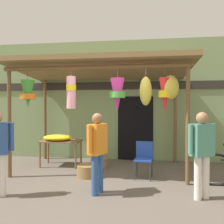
{
  "coord_description": "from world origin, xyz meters",
  "views": [
    {
      "loc": [
        0.89,
        -5.11,
        1.64
      ],
      "look_at": [
        0.06,
        1.05,
        1.53
      ],
      "focal_mm": 37.64,
      "sensor_mm": 36.0,
      "label": 1
    }
  ],
  "objects_px": {
    "display_table": "(61,143)",
    "flower_heap_on_table": "(58,138)",
    "wicker_basket_by_table": "(88,171)",
    "shopper_by_bananas": "(97,147)",
    "wicker_basket_spare": "(99,163)",
    "vendor_in_orange": "(202,148)",
    "folding_chair": "(144,156)"
  },
  "relations": [
    {
      "from": "wicker_basket_spare",
      "to": "vendor_in_orange",
      "type": "height_order",
      "value": "vendor_in_orange"
    },
    {
      "from": "display_table",
      "to": "wicker_basket_by_table",
      "type": "relative_size",
      "value": 2.06
    },
    {
      "from": "display_table",
      "to": "wicker_basket_spare",
      "type": "height_order",
      "value": "display_table"
    },
    {
      "from": "wicker_basket_by_table",
      "to": "vendor_in_orange",
      "type": "relative_size",
      "value": 0.34
    },
    {
      "from": "vendor_in_orange",
      "to": "shopper_by_bananas",
      "type": "relative_size",
      "value": 1.02
    },
    {
      "from": "wicker_basket_spare",
      "to": "shopper_by_bananas",
      "type": "bearing_deg",
      "value": -79.89
    },
    {
      "from": "flower_heap_on_table",
      "to": "shopper_by_bananas",
      "type": "distance_m",
      "value": 2.45
    },
    {
      "from": "flower_heap_on_table",
      "to": "wicker_basket_spare",
      "type": "distance_m",
      "value": 1.36
    },
    {
      "from": "flower_heap_on_table",
      "to": "shopper_by_bananas",
      "type": "bearing_deg",
      "value": -51.92
    },
    {
      "from": "display_table",
      "to": "shopper_by_bananas",
      "type": "bearing_deg",
      "value": -54.1
    },
    {
      "from": "flower_heap_on_table",
      "to": "folding_chair",
      "type": "bearing_deg",
      "value": -17.42
    },
    {
      "from": "vendor_in_orange",
      "to": "wicker_basket_spare",
      "type": "bearing_deg",
      "value": 140.61
    },
    {
      "from": "wicker_basket_by_table",
      "to": "wicker_basket_spare",
      "type": "distance_m",
      "value": 0.77
    },
    {
      "from": "flower_heap_on_table",
      "to": "vendor_in_orange",
      "type": "height_order",
      "value": "vendor_in_orange"
    },
    {
      "from": "flower_heap_on_table",
      "to": "folding_chair",
      "type": "distance_m",
      "value": 2.52
    },
    {
      "from": "display_table",
      "to": "flower_heap_on_table",
      "type": "xyz_separation_m",
      "value": [
        -0.07,
        -0.06,
        0.17
      ]
    },
    {
      "from": "wicker_basket_by_table",
      "to": "vendor_in_orange",
      "type": "height_order",
      "value": "vendor_in_orange"
    },
    {
      "from": "vendor_in_orange",
      "to": "display_table",
      "type": "bearing_deg",
      "value": 149.38
    },
    {
      "from": "flower_heap_on_table",
      "to": "wicker_basket_spare",
      "type": "relative_size",
      "value": 1.89
    },
    {
      "from": "display_table",
      "to": "folding_chair",
      "type": "distance_m",
      "value": 2.46
    },
    {
      "from": "display_table",
      "to": "shopper_by_bananas",
      "type": "relative_size",
      "value": 0.72
    },
    {
      "from": "wicker_basket_by_table",
      "to": "shopper_by_bananas",
      "type": "bearing_deg",
      "value": -67.77
    },
    {
      "from": "wicker_basket_by_table",
      "to": "flower_heap_on_table",
      "type": "bearing_deg",
      "value": 141.64
    },
    {
      "from": "folding_chair",
      "to": "flower_heap_on_table",
      "type": "bearing_deg",
      "value": 162.58
    },
    {
      "from": "display_table",
      "to": "folding_chair",
      "type": "height_order",
      "value": "folding_chair"
    },
    {
      "from": "wicker_basket_by_table",
      "to": "vendor_in_orange",
      "type": "distance_m",
      "value": 2.7
    },
    {
      "from": "display_table",
      "to": "vendor_in_orange",
      "type": "relative_size",
      "value": 0.71
    },
    {
      "from": "wicker_basket_by_table",
      "to": "shopper_by_bananas",
      "type": "height_order",
      "value": "shopper_by_bananas"
    },
    {
      "from": "vendor_in_orange",
      "to": "wicker_basket_by_table",
      "type": "bearing_deg",
      "value": 155.46
    },
    {
      "from": "display_table",
      "to": "wicker_basket_by_table",
      "type": "bearing_deg",
      "value": -42.3
    },
    {
      "from": "flower_heap_on_table",
      "to": "wicker_basket_by_table",
      "type": "height_order",
      "value": "flower_heap_on_table"
    },
    {
      "from": "wicker_basket_by_table",
      "to": "vendor_in_orange",
      "type": "bearing_deg",
      "value": -24.54
    }
  ]
}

